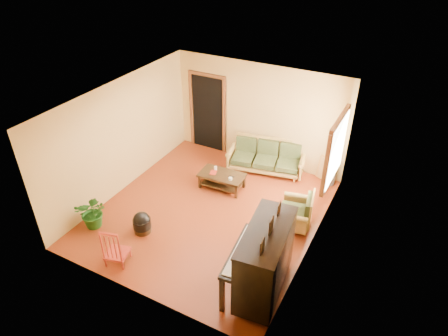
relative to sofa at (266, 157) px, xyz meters
The scene contains 16 objects.
floor 2.16m from the sofa, 101.58° to the right, with size 5.00×5.00×0.00m, color #5F1F0C.
doorway 2.02m from the sofa, 168.04° to the left, with size 1.08×0.16×2.05m, color black.
window 2.24m from the sofa, 23.69° to the right, with size 0.12×1.36×1.46m, color white.
sofa is the anchor object (origin of this frame).
coffee_table 1.33m from the sofa, 118.52° to the right, with size 1.05×0.57×0.38m, color black.
armchair 2.09m from the sofa, 50.38° to the right, with size 0.74×0.78×0.78m, color olive.
piano 3.81m from the sofa, 67.58° to the right, with size 0.90×1.53×1.35m, color black.
footstool 3.54m from the sofa, 112.08° to the right, with size 0.37×0.37×0.35m, color black.
red_chair 4.34m from the sofa, 106.18° to the right, with size 0.40×0.43×0.85m, color maroon.
leaning_frame 1.49m from the sofa, 11.53° to the left, with size 0.49×0.11×0.65m, color gold.
ceramic_crock 1.63m from the sofa, ahead, with size 0.22×0.22×0.28m, color #314993.
potted_plant 4.27m from the sofa, 122.59° to the right, with size 0.65×0.56×0.72m, color #1B5117.
book 1.52m from the sofa, 126.34° to the right, with size 0.15×0.20×0.02m, color maroon.
candle 1.36m from the sofa, 127.91° to the right, with size 0.06×0.06×0.11m, color silver.
glass_jar 1.31m from the sofa, 105.23° to the right, with size 0.09×0.09×0.06m, color white.
remote 1.19m from the sofa, 108.35° to the right, with size 0.13×0.04×0.01m, color black.
Camera 1 is at (3.48, -5.90, 5.52)m, focal length 32.00 mm.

